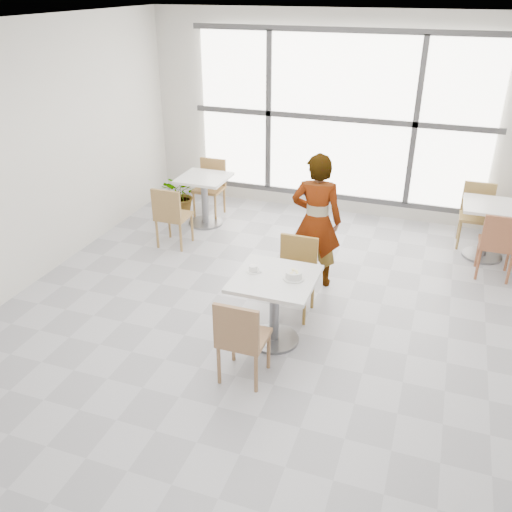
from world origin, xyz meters
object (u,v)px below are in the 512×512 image
(chair_near, at_px, (241,336))
(plant_left, at_px, (182,195))
(bg_table_left, at_px, (204,194))
(bg_chair_left_near, at_px, (171,213))
(coffee_cup, at_px, (253,269))
(bg_chair_right_far, at_px, (476,210))
(oatmeal_bowl, at_px, (294,275))
(main_table, at_px, (275,297))
(bg_table_right, at_px, (488,223))
(person, at_px, (316,221))
(chair_far, at_px, (296,270))
(bg_chair_right_near, at_px, (498,242))
(bg_chair_left_far, at_px, (211,183))

(chair_near, relative_size, plant_left, 1.35)
(bg_table_left, bearing_deg, bg_chair_left_near, -96.55)
(chair_near, height_order, coffee_cup, chair_near)
(coffee_cup, bearing_deg, bg_chair_right_far, 55.18)
(oatmeal_bowl, distance_m, bg_chair_right_far, 3.58)
(coffee_cup, xyz_separation_m, bg_table_left, (-1.67, 2.50, -0.29))
(chair_near, relative_size, coffee_cup, 5.47)
(main_table, bearing_deg, bg_table_right, 53.08)
(person, bearing_deg, coffee_cup, 69.99)
(person, bearing_deg, bg_table_right, -150.06)
(chair_near, distance_m, plant_left, 4.16)
(chair_far, xyz_separation_m, oatmeal_bowl, (0.14, -0.61, 0.29))
(main_table, distance_m, chair_far, 0.64)
(bg_table_left, relative_size, bg_chair_left_near, 0.86)
(bg_chair_right_near, xyz_separation_m, plant_left, (-4.56, 0.59, -0.18))
(chair_far, distance_m, bg_table_right, 2.93)
(oatmeal_bowl, bearing_deg, bg_chair_right_far, 60.73)
(bg_chair_left_far, xyz_separation_m, bg_chair_right_near, (4.15, -0.78, 0.00))
(person, height_order, bg_chair_left_near, person)
(coffee_cup, height_order, bg_table_right, coffee_cup)
(bg_table_right, relative_size, bg_chair_left_near, 0.86)
(person, xyz_separation_m, bg_chair_right_far, (1.84, 1.82, -0.32))
(coffee_cup, xyz_separation_m, bg_chair_left_near, (-1.77, 1.61, -0.28))
(coffee_cup, xyz_separation_m, bg_chair_right_near, (2.40, 2.13, -0.28))
(oatmeal_bowl, bearing_deg, bg_table_right, 55.29)
(chair_near, xyz_separation_m, bg_chair_left_near, (-1.91, 2.35, 0.00))
(chair_far, xyz_separation_m, bg_chair_left_far, (-2.02, 2.30, 0.00))
(oatmeal_bowl, xyz_separation_m, bg_table_right, (1.89, 2.73, -0.31))
(main_table, distance_m, bg_chair_left_far, 3.55)
(bg_table_right, distance_m, bg_chair_left_far, 4.06)
(plant_left, bearing_deg, chair_far, -40.90)
(bg_chair_left_near, height_order, bg_chair_right_far, same)
(bg_table_left, bearing_deg, chair_near, -60.76)
(bg_chair_left_near, xyz_separation_m, plant_left, (-0.39, 1.11, -0.18))
(chair_far, bearing_deg, plant_left, 139.10)
(main_table, height_order, bg_chair_right_far, bg_chair_right_far)
(oatmeal_bowl, height_order, coffee_cup, oatmeal_bowl)
(bg_chair_right_far, bearing_deg, bg_chair_right_near, -76.24)
(chair_far, height_order, bg_chair_right_near, same)
(person, relative_size, bg_table_left, 2.18)
(bg_chair_right_far, bearing_deg, bg_chair_left_far, -177.10)
(main_table, height_order, chair_far, chair_far)
(chair_far, relative_size, bg_table_left, 1.16)
(bg_chair_left_far, bearing_deg, person, -38.03)
(bg_table_left, distance_m, bg_chair_right_near, 4.09)
(coffee_cup, bearing_deg, bg_chair_left_far, 120.96)
(coffee_cup, height_order, person, person)
(bg_table_right, distance_m, bg_chair_right_near, 0.61)
(oatmeal_bowl, xyz_separation_m, bg_chair_right_far, (1.74, 3.11, -0.29))
(person, bearing_deg, bg_table_left, -37.10)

